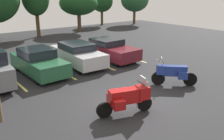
{
  "coord_description": "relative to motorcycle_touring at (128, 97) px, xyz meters",
  "views": [
    {
      "loc": [
        -6.32,
        -7.08,
        4.55
      ],
      "look_at": [
        0.62,
        1.87,
        0.87
      ],
      "focal_mm": 39.23,
      "sensor_mm": 36.0,
      "label": 1
    }
  ],
  "objects": [
    {
      "name": "ground",
      "position": [
        0.63,
        0.71,
        -0.73
      ],
      "size": [
        44.0,
        44.0,
        0.1
      ],
      "primitive_type": "cube",
      "color": "#262628"
    },
    {
      "name": "motorcycle_touring",
      "position": [
        0.0,
        0.0,
        0.0
      ],
      "size": [
        2.21,
        1.15,
        1.45
      ],
      "color": "black",
      "rests_on": "ground"
    },
    {
      "name": "motorcycle_second",
      "position": [
        3.76,
        0.88,
        -0.01
      ],
      "size": [
        1.72,
        1.63,
        1.44
      ],
      "color": "black",
      "rests_on": "ground"
    },
    {
      "name": "parking_stripes",
      "position": [
        -1.0,
        6.93,
        -0.68
      ],
      "size": [
        13.4,
        4.82,
        0.01
      ],
      "color": "#EAE066",
      "rests_on": "ground"
    },
    {
      "name": "car_green",
      "position": [
        -0.83,
        6.71,
        0.01
      ],
      "size": [
        1.92,
        4.44,
        1.46
      ],
      "color": "#235638",
      "rests_on": "ground"
    },
    {
      "name": "car_silver",
      "position": [
        1.8,
        6.85,
        0.03
      ],
      "size": [
        1.92,
        4.53,
        1.43
      ],
      "color": "#B7B7BC",
      "rests_on": "ground"
    },
    {
      "name": "car_maroon",
      "position": [
        4.28,
        6.8,
        -0.0
      ],
      "size": [
        1.97,
        4.5,
        1.39
      ],
      "color": "maroon",
      "rests_on": "ground"
    },
    {
      "name": "tree_far_right",
      "position": [
        8.77,
        18.44,
        2.49
      ],
      "size": [
        4.3,
        4.3,
        4.51
      ],
      "color": "#4C3823",
      "rests_on": "ground"
    },
    {
      "name": "tree_rear",
      "position": [
        14.17,
        21.52,
        2.46
      ],
      "size": [
        2.99,
        2.99,
        4.58
      ],
      "color": "#4C3823",
      "rests_on": "ground"
    },
    {
      "name": "tree_center_left",
      "position": [
        18.45,
        19.62,
        2.63
      ],
      "size": [
        3.85,
        3.85,
        4.95
      ],
      "color": "#4C3823",
      "rests_on": "ground"
    }
  ]
}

